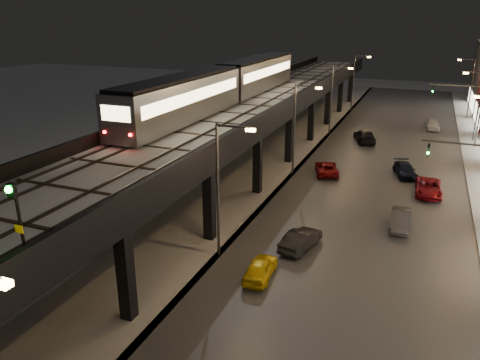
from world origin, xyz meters
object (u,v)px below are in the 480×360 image
(car_near_white, at_px, (301,240))
(car_mid_dark, at_px, (365,136))
(rail_signal, at_px, (15,207))
(car_onc_silver, at_px, (400,220))
(car_onc_dark, at_px, (428,188))
(car_mid_silver, at_px, (327,169))
(car_onc_white, at_px, (405,171))
(subway_train, at_px, (226,84))
(car_taxi, at_px, (260,269))
(car_onc_red, at_px, (432,125))

(car_near_white, relative_size, car_mid_dark, 0.77)
(rail_signal, relative_size, car_mid_dark, 0.58)
(rail_signal, distance_m, car_onc_silver, 27.32)
(car_onc_silver, height_order, car_onc_dark, car_onc_silver)
(car_mid_silver, bearing_deg, car_onc_white, 179.61)
(subway_train, xyz_separation_m, car_onc_white, (18.32, 2.12, -7.85))
(rail_signal, xyz_separation_m, car_taxi, (4.93, 12.43, -8.17))
(car_taxi, height_order, car_onc_dark, car_onc_dark)
(subway_train, height_order, car_onc_silver, subway_train)
(car_taxi, distance_m, car_onc_white, 24.24)
(rail_signal, xyz_separation_m, car_onc_white, (11.92, 35.64, -8.17))
(car_onc_white, bearing_deg, car_onc_silver, -104.42)
(car_near_white, bearing_deg, car_taxi, 86.42)
(rail_signal, relative_size, car_near_white, 0.75)
(car_near_white, distance_m, car_onc_red, 41.99)
(car_near_white, distance_m, car_onc_silver, 8.55)
(car_mid_dark, distance_m, car_onc_white, 13.28)
(car_near_white, xyz_separation_m, car_mid_dark, (0.13, 30.73, 0.10))
(car_taxi, height_order, car_mid_dark, car_mid_dark)
(car_onc_red, bearing_deg, car_onc_dark, -96.33)
(car_mid_dark, distance_m, car_onc_red, 13.09)
(car_mid_dark, bearing_deg, car_near_white, 72.48)
(rail_signal, bearing_deg, car_mid_silver, 82.21)
(car_mid_dark, bearing_deg, rail_signal, 65.11)
(car_onc_silver, bearing_deg, car_onc_dark, 76.54)
(car_onc_silver, relative_size, car_onc_dark, 0.85)
(car_near_white, relative_size, car_mid_silver, 0.91)
(rail_signal, relative_size, car_onc_silver, 0.76)
(car_mid_silver, bearing_deg, car_mid_dark, -114.38)
(car_taxi, bearing_deg, car_onc_silver, -128.45)
(car_onc_dark, bearing_deg, car_mid_dark, 112.54)
(car_near_white, bearing_deg, car_onc_red, -88.32)
(rail_signal, height_order, car_taxi, rail_signal)
(subway_train, relative_size, car_mid_silver, 8.41)
(subway_train, bearing_deg, car_onc_dark, -6.65)
(subway_train, height_order, car_taxi, subway_train)
(car_onc_white, bearing_deg, car_onc_dark, -79.89)
(car_taxi, bearing_deg, rail_signal, 64.94)
(car_onc_silver, xyz_separation_m, car_onc_red, (1.85, 35.22, 0.06))
(car_onc_white, bearing_deg, subway_train, 170.33)
(car_mid_silver, bearing_deg, car_near_white, 78.62)
(car_near_white, relative_size, car_onc_red, 0.95)
(rail_signal, relative_size, car_onc_dark, 0.64)
(subway_train, relative_size, car_mid_dark, 7.14)
(rail_signal, relative_size, car_onc_red, 0.72)
(subway_train, bearing_deg, rail_signal, -79.19)
(subway_train, relative_size, car_onc_white, 8.76)
(car_onc_dark, bearing_deg, car_mid_silver, 163.90)
(car_onc_red, bearing_deg, car_mid_silver, -117.49)
(rail_signal, distance_m, car_mid_silver, 34.71)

